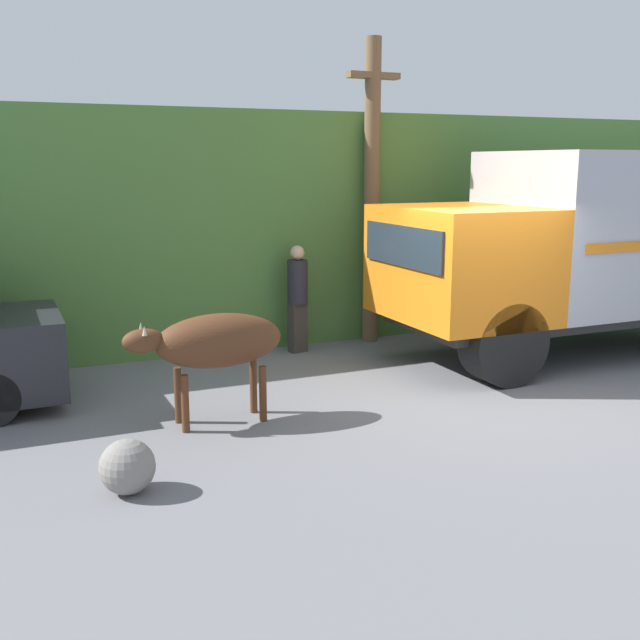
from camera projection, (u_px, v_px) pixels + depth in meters
ground_plane at (489, 392)px, 10.04m from camera, size 60.00×60.00×0.00m
hillside_embankment at (296, 216)px, 15.89m from camera, size 32.00×6.93×3.85m
cargo_truck at (593, 243)px, 11.83m from camera, size 6.47×2.49×3.19m
brown_cow at (215, 342)px, 8.68m from camera, size 1.86×0.64×1.31m
pedestrian_on_hill at (298, 294)px, 12.01m from camera, size 0.39×0.39×1.74m
utility_pole at (372, 189)px, 12.44m from camera, size 0.90×0.26×5.00m
roadside_rock at (127, 467)px, 6.92m from camera, size 0.52×0.52×0.52m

